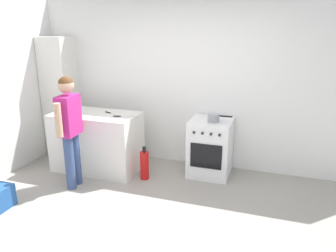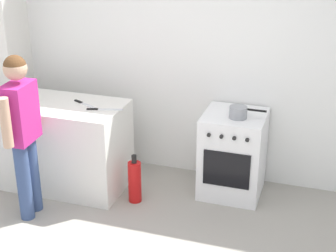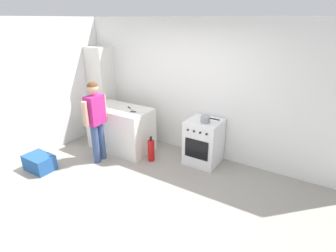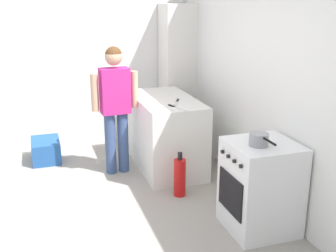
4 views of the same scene
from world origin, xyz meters
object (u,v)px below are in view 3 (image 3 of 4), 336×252
Objects in this scene: larder_cabinet at (102,91)px; pot at (206,119)px; knife_bread at (138,112)px; knife_chef at (131,109)px; oven_left at (204,142)px; recycling_crate_lower at (40,163)px; fire_extinguisher at (151,150)px; person at (96,116)px.

pot is at bearing -3.79° from larder_cabinet.
knife_bread is 1.18× the size of knife_chef.
knife_chef is (-0.25, 0.08, 0.00)m from knife_bread.
larder_cabinet reaches higher than knife_chef.
pot is 0.18× the size of larder_cabinet.
knife_bread reaches higher than oven_left.
larder_cabinet is (-1.44, 0.50, 0.10)m from knife_bread.
larder_cabinet is at bearing 97.49° from recycling_crate_lower.
pot is at bearing 9.06° from knife_chef.
fire_extinguisher is at bearing 41.46° from recycling_crate_lower.
recycling_crate_lower is at bearing -82.51° from larder_cabinet.
knife_bread is at bearing 49.22° from person.
knife_chef is 0.73m from person.
oven_left is 2.71m from larder_cabinet.
person is 2.98× the size of recycling_crate_lower.
knife_chef reaches higher than oven_left.
recycling_crate_lower is (-0.67, -0.83, -0.77)m from person.
knife_chef is at bearing 164.59° from fire_extinguisher.
larder_cabinet reaches higher than person.
oven_left is 1.57m from knife_chef.
knife_bread is 0.77m from fire_extinguisher.
knife_chef is 1.27m from larder_cabinet.
knife_bread is 2.01m from recycling_crate_lower.
larder_cabinet is at bearing 160.68° from knife_chef.
person is at bearing -149.98° from oven_left.
knife_bread reaches higher than recycling_crate_lower.
oven_left is 2.47× the size of knife_bread.
pot reaches higher than knife_bread.
recycling_crate_lower is at bearing -129.02° from person.
knife_chef reaches higher than recycling_crate_lower.
pot is 2.70m from larder_cabinet.
oven_left is 1.36m from knife_bread.
oven_left is 2.92× the size of knife_chef.
fire_extinguisher is 0.25× the size of larder_cabinet.
person is at bearing -152.53° from pot.
fire_extinguisher is at bearing -156.31° from pot.
larder_cabinet is (-1.78, 0.58, 0.78)m from fire_extinguisher.
recycling_crate_lower is at bearing -138.54° from fire_extinguisher.
person is at bearing -111.35° from knife_chef.
knife_chef is (-1.50, -0.24, -0.00)m from pot.
knife_bread is (-1.21, -0.40, 0.48)m from oven_left.
larder_cabinet is (-2.65, 0.10, 0.57)m from oven_left.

